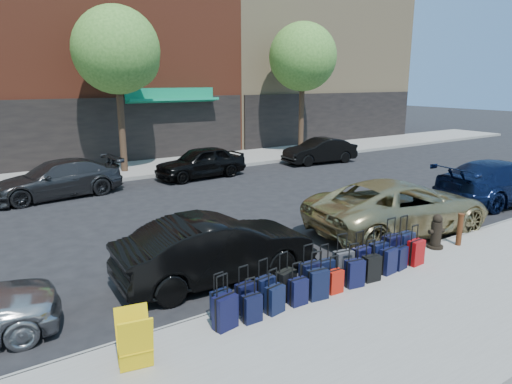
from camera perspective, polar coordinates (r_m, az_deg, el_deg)
ground at (r=13.38m, az=-5.33°, el=-4.78°), size 120.00×120.00×0.00m
sidewalk_near at (r=8.68m, az=16.50°, el=-15.60°), size 60.00×4.00×0.15m
sidewalk_far at (r=22.41m, az=-17.67°, el=2.42°), size 60.00×4.00×0.15m
curb_near at (r=9.92m, az=7.39°, el=-11.24°), size 60.00×0.08×0.15m
curb_far at (r=20.51m, az=-16.07°, el=1.52°), size 60.00×0.08×0.15m
building_right at (r=36.84m, az=3.44°, el=21.18°), size 15.00×12.12×18.00m
tree_center at (r=21.75m, az=-16.66°, el=16.32°), size 3.80×3.80×7.27m
tree_right at (r=26.88m, az=6.10°, el=16.22°), size 3.80×3.80×7.27m
suitcase_front_0 at (r=8.28m, az=-4.39°, el=-13.85°), size 0.37×0.23×0.86m
suitcase_front_1 at (r=8.49m, az=-1.32°, el=-13.02°), size 0.38×0.23×0.87m
suitcase_front_2 at (r=8.67m, az=1.16°, el=-12.31°), size 0.40×0.26×0.91m
suitcase_front_3 at (r=8.90m, az=3.74°, el=-11.54°), size 0.43×0.29×0.95m
suitcase_front_4 at (r=9.25m, az=6.73°, el=-10.52°), size 0.41×0.22×0.98m
suitcase_front_5 at (r=9.60m, az=8.65°, el=-9.89°), size 0.37×0.22×0.86m
suitcase_front_6 at (r=9.91m, az=10.83°, el=-8.95°), size 0.44×0.28×1.00m
suitcase_front_7 at (r=10.25m, az=12.97°, el=-8.35°), size 0.41×0.24×0.96m
suitcase_front_8 at (r=10.53m, az=15.03°, el=-7.77°), size 0.42×0.23×1.00m
suitcase_front_9 at (r=10.94m, az=16.62°, el=-6.92°), size 0.45×0.26×1.08m
suitcase_front_10 at (r=11.22m, az=18.08°, el=-6.51°), size 0.46×0.28×1.08m
suitcase_back_0 at (r=7.97m, az=-3.87°, el=-14.73°), size 0.44×0.30×0.96m
suitcase_back_1 at (r=8.17m, az=-0.52°, el=-14.32°), size 0.34×0.20×0.80m
suitcase_back_2 at (r=8.45m, az=2.37°, el=-13.25°), size 0.38×0.26×0.83m
suitcase_back_3 at (r=8.76m, az=5.29°, el=-12.29°), size 0.35×0.21×0.83m
suitcase_back_4 at (r=9.00m, az=7.70°, el=-11.35°), size 0.42×0.28×0.95m
suitcase_back_5 at (r=9.31m, az=9.83°, el=-10.94°), size 0.33×0.20×0.76m
suitcase_back_6 at (r=9.63m, az=12.21°, el=-9.90°), size 0.41×0.28×0.91m
suitcase_back_7 at (r=9.97m, az=14.23°, el=-9.22°), size 0.40×0.26×0.89m
suitcase_back_8 at (r=10.42m, az=16.21°, el=-8.27°), size 0.40×0.26×0.91m
suitcase_back_9 at (r=10.73m, az=17.55°, el=-7.86°), size 0.37×0.25×0.83m
suitcase_back_10 at (r=11.08m, az=19.34°, el=-7.13°), size 0.41×0.25×0.93m
fire_hydrant at (r=12.28m, az=21.60°, el=-4.72°), size 0.45×0.40×0.88m
bollard at (r=12.71m, az=24.12°, el=-4.24°), size 0.15×0.15×0.83m
display_rack at (r=7.17m, az=-14.94°, el=-17.51°), size 0.58×0.62×0.87m
car_near_1 at (r=9.95m, az=-4.96°, el=-7.08°), size 4.40×1.72×1.43m
car_near_2 at (r=13.57m, az=17.47°, el=-1.74°), size 5.74×3.16×1.52m
car_near_3 at (r=18.31m, az=28.41°, el=1.14°), size 5.48×2.82×1.52m
car_far_1 at (r=18.45m, az=-23.64°, el=1.48°), size 4.87×2.41×1.36m
car_far_2 at (r=20.47m, az=-6.92°, el=3.72°), size 4.18×1.89×1.39m
car_far_3 at (r=24.20m, az=7.97°, el=5.13°), size 4.08×1.81×1.30m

